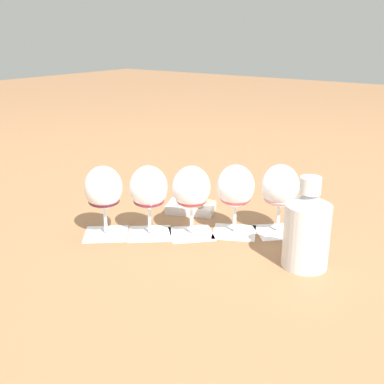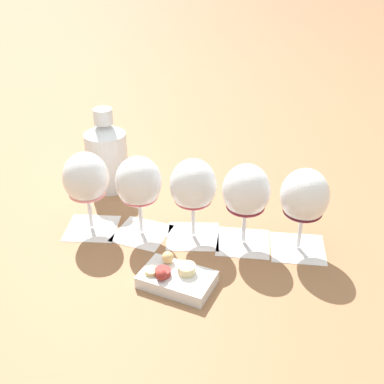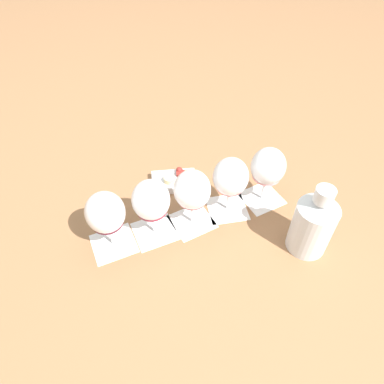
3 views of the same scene
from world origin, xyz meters
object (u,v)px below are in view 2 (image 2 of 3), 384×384
(wine_glass_2, at_px, (194,189))
(ceramic_vase, at_px, (105,155))
(wine_glass_1, at_px, (139,185))
(wine_glass_4, at_px, (304,199))
(wine_glass_3, at_px, (246,194))
(snack_dish, at_px, (176,278))
(wine_glass_0, at_px, (86,181))

(wine_glass_2, height_order, ceramic_vase, ceramic_vase)
(wine_glass_1, bearing_deg, wine_glass_2, 40.88)
(wine_glass_1, relative_size, wine_glass_4, 1.00)
(wine_glass_3, xyz_separation_m, snack_dish, (0.00, -0.19, -0.11))
(wine_glass_0, bearing_deg, wine_glass_4, 37.88)
(wine_glass_3, relative_size, ceramic_vase, 0.87)
(wine_glass_2, height_order, wine_glass_3, same)
(wine_glass_2, relative_size, wine_glass_3, 1.00)
(wine_glass_1, relative_size, ceramic_vase, 0.87)
(wine_glass_2, height_order, snack_dish, wine_glass_2)
(wine_glass_2, xyz_separation_m, wine_glass_4, (0.18, 0.13, 0.00))
(ceramic_vase, relative_size, snack_dish, 1.33)
(ceramic_vase, height_order, snack_dish, ceramic_vase)
(wine_glass_0, height_order, snack_dish, wine_glass_0)
(wine_glass_0, bearing_deg, snack_dish, 3.20)
(ceramic_vase, bearing_deg, wine_glass_1, -15.94)
(wine_glass_0, distance_m, snack_dish, 0.29)
(wine_glass_3, xyz_separation_m, wine_glass_4, (0.09, 0.07, -0.00))
(wine_glass_0, xyz_separation_m, wine_glass_4, (0.36, 0.28, -0.00))
(wine_glass_4, xyz_separation_m, snack_dish, (-0.09, -0.26, -0.11))
(wine_glass_0, distance_m, ceramic_vase, 0.19)
(wine_glass_3, bearing_deg, wine_glass_0, -141.92)
(wine_glass_4, xyz_separation_m, ceramic_vase, (-0.50, -0.14, -0.03))
(snack_dish, bearing_deg, wine_glass_0, -176.80)
(wine_glass_0, distance_m, wine_glass_2, 0.23)
(wine_glass_0, xyz_separation_m, wine_glass_2, (0.18, 0.15, -0.00))
(wine_glass_1, height_order, ceramic_vase, ceramic_vase)
(wine_glass_4, distance_m, ceramic_vase, 0.52)
(wine_glass_1, relative_size, wine_glass_3, 1.00)
(ceramic_vase, bearing_deg, wine_glass_4, 16.21)
(wine_glass_2, height_order, wine_glass_4, same)
(wine_glass_1, bearing_deg, wine_glass_0, -142.41)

